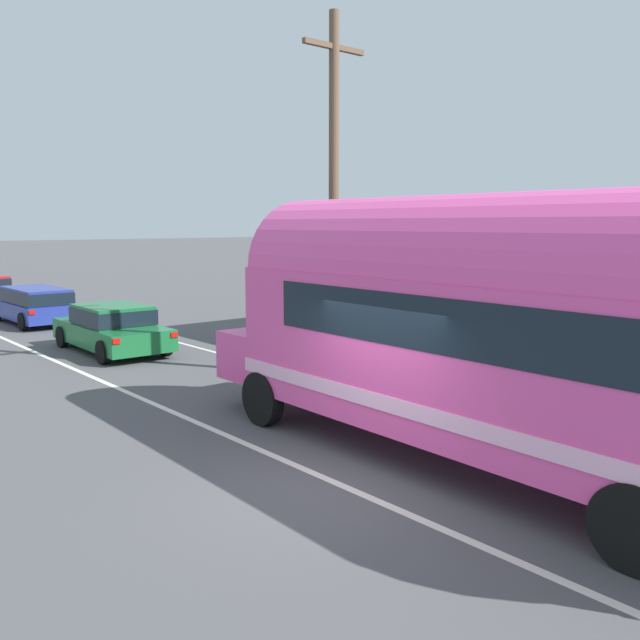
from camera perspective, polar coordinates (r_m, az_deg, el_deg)
name	(u,v)px	position (r m, az deg, el deg)	size (l,w,h in m)	color
ground_plane	(342,486)	(9.87, 1.84, -13.81)	(300.00, 300.00, 0.00)	#4C4C4F
lane_markings	(113,350)	(20.72, -17.12, -2.46)	(4.09, 80.00, 0.01)	silver
utility_pole	(334,192)	(16.18, 1.17, 10.75)	(1.80, 0.24, 8.50)	brown
painted_bus	(508,323)	(9.88, 15.58, -0.21)	(2.74, 11.47, 4.12)	#EA4C9E
car_lead	(112,326)	(20.41, -17.16, -0.52)	(2.07, 4.64, 1.37)	#196633
car_second	(34,303)	(27.00, -22.99, 1.34)	(1.91, 4.56, 1.37)	navy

